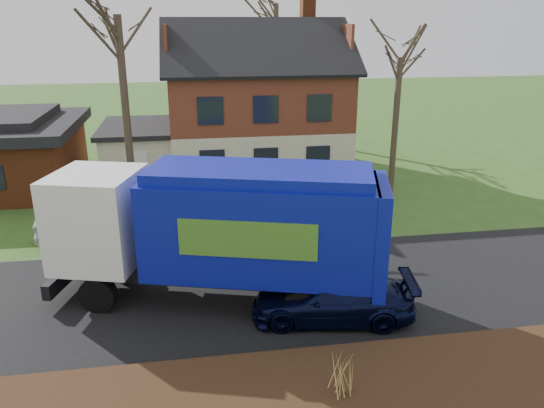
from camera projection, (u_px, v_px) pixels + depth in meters
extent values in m
plane|color=#2E531B|center=(251.00, 292.00, 16.45)|extent=(120.00, 120.00, 0.00)
cube|color=black|center=(251.00, 292.00, 16.45)|extent=(80.00, 7.00, 0.02)
cube|color=#311D10|center=(282.00, 404.00, 11.46)|extent=(80.00, 3.50, 0.30)
cube|color=beige|center=(256.00, 147.00, 29.35)|extent=(9.00, 7.50, 2.70)
cube|color=#5E291B|center=(255.00, 96.00, 28.45)|extent=(9.00, 7.50, 2.80)
cube|color=brown|center=(308.00, 11.00, 28.39)|extent=(0.70, 0.90, 1.60)
cube|color=beige|center=(141.00, 154.00, 27.97)|extent=(3.50, 5.50, 2.60)
cube|color=black|center=(139.00, 127.00, 27.50)|extent=(3.90, 5.90, 0.24)
cylinder|color=black|center=(98.00, 295.00, 15.23)|extent=(1.13, 0.64, 1.07)
cylinder|color=black|center=(127.00, 262.00, 17.26)|extent=(1.13, 0.64, 1.07)
cylinder|color=black|center=(301.00, 307.00, 14.56)|extent=(1.13, 0.64, 1.07)
cylinder|color=black|center=(306.00, 272.00, 16.58)|extent=(1.13, 0.64, 1.07)
cylinder|color=black|center=(350.00, 310.00, 14.41)|extent=(1.13, 0.64, 1.07)
cylinder|color=black|center=(349.00, 275.00, 16.43)|extent=(1.13, 0.64, 1.07)
cube|color=black|center=(228.00, 274.00, 15.72)|extent=(8.83, 3.65, 0.36)
cube|color=white|center=(98.00, 218.00, 15.64)|extent=(2.99, 3.13, 2.77)
cube|color=black|center=(62.00, 212.00, 15.72)|extent=(0.71, 2.19, 0.92)
cube|color=black|center=(67.00, 274.00, 16.41)|extent=(0.96, 2.54, 0.46)
cube|color=#0C1392|center=(260.00, 226.00, 15.08)|extent=(6.93, 4.27, 2.77)
cube|color=#0C1392|center=(260.00, 173.00, 14.57)|extent=(6.55, 3.89, 0.31)
cube|color=#0C1392|center=(379.00, 234.00, 14.73)|extent=(1.08, 2.62, 2.98)
cube|color=#447A28|center=(247.00, 240.00, 13.84)|extent=(3.56, 1.07, 1.03)
cube|color=#447A28|center=(261.00, 207.00, 16.29)|extent=(3.56, 1.07, 1.03)
imported|color=#B3B7BB|center=(99.00, 221.00, 20.21)|extent=(4.70, 2.17, 1.49)
imported|color=black|center=(332.00, 298.00, 14.82)|extent=(4.78, 2.59, 1.31)
cylinder|color=#423427|center=(126.00, 113.00, 23.32)|extent=(0.34, 0.34, 8.22)
cylinder|color=#443829|center=(395.00, 127.00, 25.04)|extent=(0.29, 0.29, 6.40)
cylinder|color=#443529|center=(276.00, 73.00, 36.74)|extent=(0.34, 0.34, 9.03)
cone|color=#A58E49|center=(342.00, 373.00, 11.38)|extent=(0.04, 0.04, 1.05)
cone|color=#A58E49|center=(334.00, 374.00, 11.35)|extent=(0.04, 0.04, 1.05)
cone|color=#A58E49|center=(349.00, 373.00, 11.40)|extent=(0.04, 0.04, 1.05)
cone|color=#A58E49|center=(340.00, 370.00, 11.50)|extent=(0.04, 0.04, 1.05)
cone|color=#A58E49|center=(344.00, 377.00, 11.25)|extent=(0.04, 0.04, 1.05)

